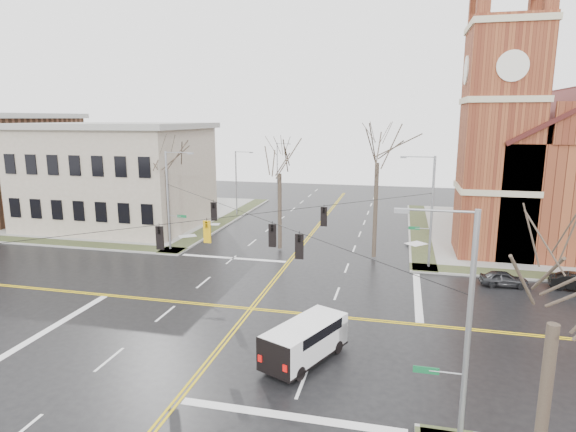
% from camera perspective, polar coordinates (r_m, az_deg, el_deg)
% --- Properties ---
extents(ground, '(120.00, 120.00, 0.00)m').
position_cam_1_polar(ground, '(31.59, -4.39, -10.90)').
color(ground, black).
rests_on(ground, ground).
extents(sidewalks, '(80.00, 80.00, 0.17)m').
position_cam_1_polar(sidewalks, '(31.56, -4.39, -10.78)').
color(sidewalks, gray).
rests_on(sidewalks, ground).
extents(road_markings, '(100.00, 100.00, 0.01)m').
position_cam_1_polar(road_markings, '(31.58, -4.39, -10.90)').
color(road_markings, gold).
rests_on(road_markings, ground).
extents(church, '(24.28, 27.48, 27.50)m').
position_cam_1_polar(church, '(54.96, 30.17, 6.23)').
color(church, '#602719').
rests_on(church, ground).
extents(civic_building_a, '(18.00, 14.00, 11.00)m').
position_cam_1_polar(civic_building_a, '(57.34, -19.56, 4.33)').
color(civic_building_a, gray).
rests_on(civic_building_a, ground).
extents(signal_pole_ne, '(2.75, 0.22, 9.00)m').
position_cam_1_polar(signal_pole_ne, '(39.96, 16.44, 0.84)').
color(signal_pole_ne, gray).
rests_on(signal_pole_ne, ground).
extents(signal_pole_nw, '(2.75, 0.22, 9.00)m').
position_cam_1_polar(signal_pole_nw, '(44.80, -13.86, 2.10)').
color(signal_pole_nw, gray).
rests_on(signal_pole_nw, ground).
extents(signal_pole_se, '(2.75, 0.22, 9.00)m').
position_cam_1_polar(signal_pole_se, '(17.88, 20.01, -12.57)').
color(signal_pole_se, gray).
rests_on(signal_pole_se, ground).
extents(span_wires, '(23.02, 23.02, 0.03)m').
position_cam_1_polar(span_wires, '(29.78, -4.57, 0.19)').
color(span_wires, black).
rests_on(span_wires, ground).
extents(traffic_signals, '(8.21, 8.26, 1.30)m').
position_cam_1_polar(traffic_signals, '(29.32, -4.95, -1.50)').
color(traffic_signals, black).
rests_on(traffic_signals, ground).
extents(streetlight_north_a, '(2.30, 0.20, 8.00)m').
position_cam_1_polar(streetlight_north_a, '(59.62, -6.03, 4.19)').
color(streetlight_north_a, gray).
rests_on(streetlight_north_a, ground).
extents(streetlight_north_b, '(2.30, 0.20, 8.00)m').
position_cam_1_polar(streetlight_north_b, '(78.65, -1.18, 6.02)').
color(streetlight_north_b, gray).
rests_on(streetlight_north_b, ground).
extents(cargo_van, '(3.93, 5.49, 1.96)m').
position_cam_1_polar(cargo_van, '(25.06, 2.32, -14.21)').
color(cargo_van, white).
rests_on(cargo_van, ground).
extents(parked_car_a, '(3.38, 1.49, 1.13)m').
position_cam_1_polar(parked_car_a, '(38.63, 24.21, -6.79)').
color(parked_car_a, black).
rests_on(parked_car_a, ground).
extents(tree_nw_far, '(4.00, 4.00, 10.51)m').
position_cam_1_polar(tree_nw_far, '(47.56, -14.28, 5.86)').
color(tree_nw_far, '#382C23').
rests_on(tree_nw_far, ground).
extents(tree_nw_near, '(4.00, 4.00, 10.44)m').
position_cam_1_polar(tree_nw_near, '(43.48, -1.00, 5.64)').
color(tree_nw_near, '#382C23').
rests_on(tree_nw_near, ground).
extents(tree_ne, '(4.00, 4.00, 12.31)m').
position_cam_1_polar(tree_ne, '(41.22, 10.55, 6.97)').
color(tree_ne, '#382C23').
rests_on(tree_ne, ground).
extents(tree_se, '(4.00, 4.00, 9.20)m').
position_cam_1_polar(tree_se, '(15.81, 29.11, -9.78)').
color(tree_se, '#382C23').
rests_on(tree_se, ground).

